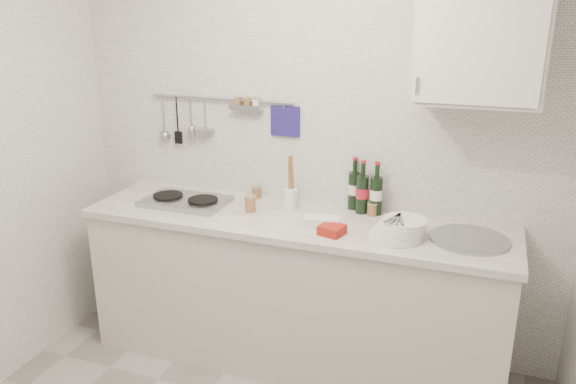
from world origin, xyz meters
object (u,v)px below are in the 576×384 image
at_px(utensil_crock, 290,196).
at_px(wine_bottles, 364,186).
at_px(wall_cabinet, 482,30).
at_px(plate_stack_sink, 400,229).
at_px(plate_stack_hob, 185,199).

bearing_deg(utensil_crock, wine_bottles, 12.90).
bearing_deg(wall_cabinet, plate_stack_sink, -144.86).
height_order(wall_cabinet, utensil_crock, wall_cabinet).
bearing_deg(wine_bottles, wall_cabinet, -11.33).
height_order(plate_stack_sink, utensil_crock, utensil_crock).
bearing_deg(wine_bottles, plate_stack_hob, -169.63).
bearing_deg(plate_stack_hob, wine_bottles, 10.37).
relative_size(wall_cabinet, plate_stack_hob, 2.98).
bearing_deg(utensil_crock, wall_cabinet, -0.93).
bearing_deg(plate_stack_hob, utensil_crock, 8.73).
relative_size(plate_stack_sink, utensil_crock, 0.88).
relative_size(wall_cabinet, wine_bottles, 2.26).
distance_m(wall_cabinet, plate_stack_hob, 1.92).
relative_size(plate_stack_hob, utensil_crock, 0.71).
height_order(plate_stack_hob, plate_stack_sink, plate_stack_sink).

